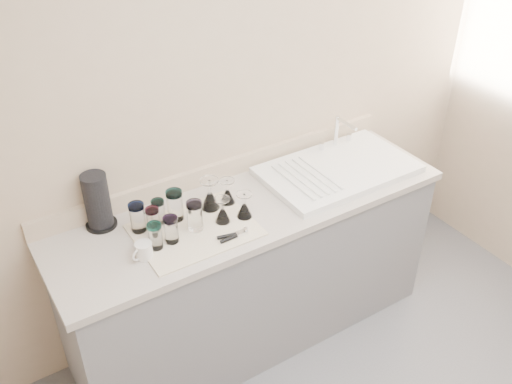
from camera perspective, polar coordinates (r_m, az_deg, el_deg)
room_envelope at (r=1.75m, az=20.63°, el=-2.79°), size 3.54×3.50×2.52m
counter_unit at (r=3.13m, az=-0.42°, el=-7.88°), size 2.06×0.62×0.90m
sink_unit at (r=3.12m, az=8.18°, el=2.30°), size 0.82×0.50×0.22m
dish_towel at (r=2.69m, az=-6.13°, el=-3.79°), size 0.55×0.42×0.01m
tumbler_teal at (r=2.67m, az=-11.77°, el=-2.49°), size 0.07×0.07×0.15m
tumbler_cyan at (r=2.71m, az=-9.73°, el=-1.93°), size 0.06×0.06×0.12m
tumbler_purple at (r=2.71m, az=-8.12°, el=-1.31°), size 0.08×0.08×0.16m
tumbler_magenta at (r=2.56m, az=-10.05°, el=-4.33°), size 0.06×0.06×0.13m
tumbler_blue at (r=2.59m, az=-8.48°, el=-3.72°), size 0.07×0.07×0.13m
tumbler_lavender at (r=2.64m, az=-6.13°, el=-2.36°), size 0.08×0.08×0.15m
tumbler_extra at (r=2.66m, az=-10.26°, el=-2.77°), size 0.06×0.06×0.13m
goblet_back_left at (r=2.78m, az=-4.61°, el=-0.64°), size 0.09×0.09×0.16m
goblet_back_right at (r=2.82m, az=-2.87°, el=-0.29°), size 0.07×0.07×0.13m
goblet_front_left at (r=2.70m, az=-3.36°, el=-2.17°), size 0.07×0.07×0.13m
goblet_front_right at (r=2.72m, az=-1.17°, el=-1.68°), size 0.07×0.07×0.13m
can_opener at (r=2.62m, az=-2.29°, el=-4.38°), size 0.14×0.05×0.02m
white_mug at (r=2.55m, az=-11.18°, el=-5.77°), size 0.11×0.10×0.08m
paper_towel_roll at (r=2.73m, az=-15.58°, el=-0.93°), size 0.15×0.15×0.28m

